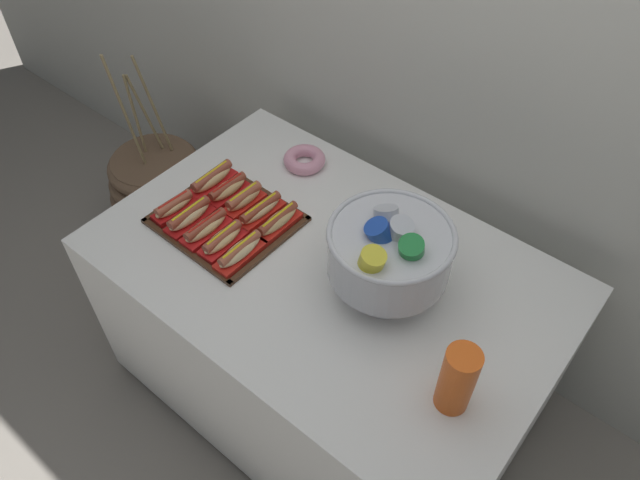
# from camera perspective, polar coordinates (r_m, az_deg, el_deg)

# --- Properties ---
(ground_plane) EXTENTS (10.00, 10.00, 0.00)m
(ground_plane) POSITION_cam_1_polar(r_m,az_deg,el_deg) (2.42, 0.55, -13.92)
(ground_plane) COLOR gray
(back_wall) EXTENTS (6.00, 0.10, 2.60)m
(back_wall) POSITION_cam_1_polar(r_m,az_deg,el_deg) (1.87, 13.40, 20.16)
(back_wall) COLOR beige
(back_wall) RESTS_ON ground_plane
(buffet_table) EXTENTS (1.40, 0.90, 0.75)m
(buffet_table) POSITION_cam_1_polar(r_m,az_deg,el_deg) (2.08, 0.63, -8.64)
(buffet_table) COLOR white
(buffet_table) RESTS_ON ground_plane
(floor_vase) EXTENTS (0.48, 0.48, 0.98)m
(floor_vase) POSITION_cam_1_polar(r_m,az_deg,el_deg) (2.86, -14.80, 3.91)
(floor_vase) COLOR brown
(floor_vase) RESTS_ON ground_plane
(serving_tray) EXTENTS (0.41, 0.37, 0.01)m
(serving_tray) POSITION_cam_1_polar(r_m,az_deg,el_deg) (1.93, -8.89, 1.86)
(serving_tray) COLOR #472B19
(serving_tray) RESTS_ON buffet_table
(hot_dog_0) EXTENTS (0.07, 0.16, 0.06)m
(hot_dog_0) POSITION_cam_1_polar(r_m,az_deg,el_deg) (1.97, -13.72, 3.14)
(hot_dog_0) COLOR #B21414
(hot_dog_0) RESTS_ON serving_tray
(hot_dog_1) EXTENTS (0.07, 0.17, 0.06)m
(hot_dog_1) POSITION_cam_1_polar(r_m,az_deg,el_deg) (1.92, -12.31, 2.22)
(hot_dog_1) COLOR #B21414
(hot_dog_1) RESTS_ON serving_tray
(hot_dog_2) EXTENTS (0.07, 0.17, 0.06)m
(hot_dog_2) POSITION_cam_1_polar(r_m,az_deg,el_deg) (1.87, -10.81, 1.14)
(hot_dog_2) COLOR red
(hot_dog_2) RESTS_ON serving_tray
(hot_dog_3) EXTENTS (0.07, 0.16, 0.06)m
(hot_dog_3) POSITION_cam_1_polar(r_m,az_deg,el_deg) (1.83, -9.25, 0.03)
(hot_dog_3) COLOR red
(hot_dog_3) RESTS_ON serving_tray
(hot_dog_4) EXTENTS (0.06, 0.18, 0.06)m
(hot_dog_4) POSITION_cam_1_polar(r_m,az_deg,el_deg) (1.79, -7.61, -1.11)
(hot_dog_4) COLOR red
(hot_dog_4) RESTS_ON serving_tray
(hot_dog_5) EXTENTS (0.07, 0.18, 0.06)m
(hot_dog_5) POSITION_cam_1_polar(r_m,az_deg,el_deg) (2.03, -10.22, 5.72)
(hot_dog_5) COLOR red
(hot_dog_5) RESTS_ON serving_tray
(hot_dog_6) EXTENTS (0.07, 0.16, 0.06)m
(hot_dog_6) POSITION_cam_1_polar(r_m,az_deg,el_deg) (1.99, -8.76, 4.77)
(hot_dog_6) COLOR #B21414
(hot_dog_6) RESTS_ON serving_tray
(hot_dog_7) EXTENTS (0.06, 0.15, 0.07)m
(hot_dog_7) POSITION_cam_1_polar(r_m,az_deg,el_deg) (1.94, -7.25, 3.89)
(hot_dog_7) COLOR red
(hot_dog_7) RESTS_ON serving_tray
(hot_dog_8) EXTENTS (0.07, 0.18, 0.06)m
(hot_dog_8) POSITION_cam_1_polar(r_m,az_deg,el_deg) (1.91, -5.65, 2.81)
(hot_dog_8) COLOR red
(hot_dog_8) RESTS_ON serving_tray
(hot_dog_9) EXTENTS (0.06, 0.17, 0.06)m
(hot_dog_9) POSITION_cam_1_polar(r_m,az_deg,el_deg) (1.87, -4.01, 1.78)
(hot_dog_9) COLOR red
(hot_dog_9) RESTS_ON serving_tray
(punch_bowl) EXTENTS (0.34, 0.34, 0.28)m
(punch_bowl) POSITION_cam_1_polar(r_m,az_deg,el_deg) (1.61, 6.63, -1.12)
(punch_bowl) COLOR silver
(punch_bowl) RESTS_ON buffet_table
(cup_stack) EXTENTS (0.09, 0.09, 0.21)m
(cup_stack) POSITION_cam_1_polar(r_m,az_deg,el_deg) (1.48, 12.94, -12.82)
(cup_stack) COLOR #EA5B19
(cup_stack) RESTS_ON buffet_table
(donut) EXTENTS (0.15, 0.15, 0.04)m
(donut) POSITION_cam_1_polar(r_m,az_deg,el_deg) (2.10, -1.49, 7.66)
(donut) COLOR pink
(donut) RESTS_ON buffet_table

